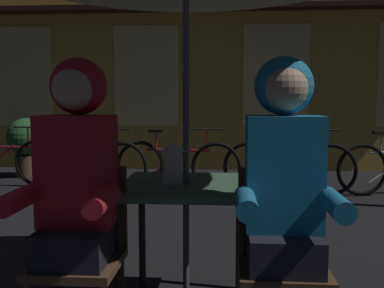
% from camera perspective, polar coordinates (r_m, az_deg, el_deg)
% --- Properties ---
extents(cafe_table, '(0.72, 0.72, 0.74)m').
position_cam_1_polar(cafe_table, '(2.47, -0.77, -7.41)').
color(cafe_table, '#42664C').
rests_on(cafe_table, ground_plane).
extents(lantern, '(0.11, 0.11, 0.23)m').
position_cam_1_polar(lantern, '(2.42, -2.46, -2.30)').
color(lantern, white).
rests_on(lantern, cafe_table).
extents(chair_left, '(0.40, 0.40, 0.87)m').
position_cam_1_polar(chair_left, '(2.26, -14.17, -12.82)').
color(chair_left, '#513823').
rests_on(chair_left, ground_plane).
extents(chair_right, '(0.40, 0.40, 0.87)m').
position_cam_1_polar(chair_right, '(2.17, 11.48, -13.55)').
color(chair_right, '#513823').
rests_on(chair_right, ground_plane).
extents(person_left_hooded, '(0.45, 0.56, 1.40)m').
position_cam_1_polar(person_left_hooded, '(2.12, -14.90, -4.09)').
color(person_left_hooded, black).
rests_on(person_left_hooded, ground_plane).
extents(person_right_hooded, '(0.45, 0.56, 1.40)m').
position_cam_1_polar(person_right_hooded, '(2.02, 11.89, -4.48)').
color(person_right_hooded, black).
rests_on(person_right_hooded, ground_plane).
extents(bicycle_nearest, '(1.68, 0.23, 0.84)m').
position_cam_1_polar(bicycle_nearest, '(6.66, -23.31, -2.05)').
color(bicycle_nearest, black).
rests_on(bicycle_nearest, ground_plane).
extents(bicycle_second, '(1.65, 0.39, 0.84)m').
position_cam_1_polar(bicycle_second, '(6.01, -13.26, -2.53)').
color(bicycle_second, black).
rests_on(bicycle_second, ground_plane).
extents(bicycle_third, '(1.67, 0.25, 0.84)m').
position_cam_1_polar(bicycle_third, '(5.74, -1.92, -2.77)').
color(bicycle_third, black).
rests_on(bicycle_third, ground_plane).
extents(bicycle_fourth, '(1.67, 0.28, 0.84)m').
position_cam_1_polar(bicycle_fourth, '(5.71, 12.41, -2.94)').
color(bicycle_fourth, black).
rests_on(bicycle_fourth, ground_plane).
extents(potted_plant, '(0.60, 0.60, 0.92)m').
position_cam_1_polar(potted_plant, '(7.29, -20.67, 0.24)').
color(potted_plant, brown).
rests_on(potted_plant, ground_plane).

